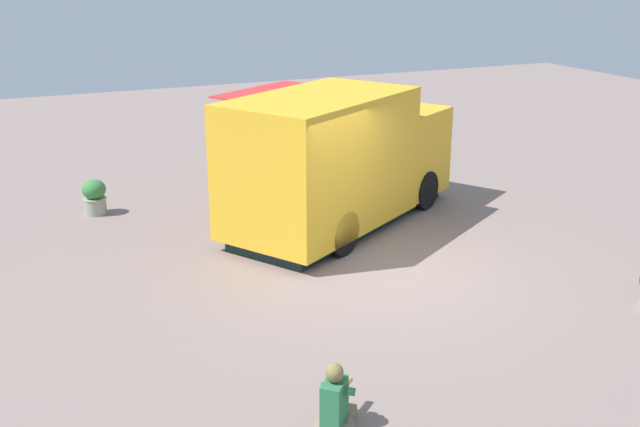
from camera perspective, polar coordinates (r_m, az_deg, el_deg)
The scene contains 4 objects.
ground_plane at distance 12.51m, azimuth 5.21°, elevation -4.50°, with size 40.00×40.00×0.00m, color gray.
food_truck at distance 14.36m, azimuth 1.44°, elevation 3.90°, with size 5.63×4.53×2.62m.
person_customer at distance 8.50m, azimuth 1.17°, elevation -14.17°, with size 0.72×0.73×0.82m.
planter_flowering_near at distance 15.84m, azimuth -16.71°, elevation 1.25°, with size 0.47×0.47×0.72m.
Camera 1 is at (5.68, 10.01, 4.93)m, focal length 42.23 mm.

